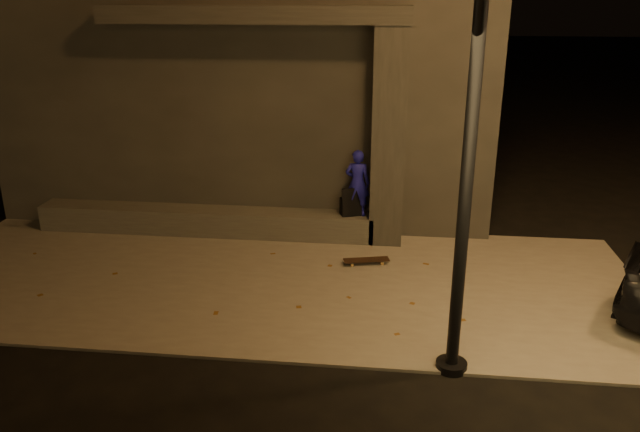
# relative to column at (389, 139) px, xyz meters

# --- Properties ---
(ground) EXTENTS (120.00, 120.00, 0.00)m
(ground) POSITION_rel_column_xyz_m (-1.70, -3.75, -1.84)
(ground) COLOR black
(ground) RESTS_ON ground
(sidewalk) EXTENTS (11.00, 4.40, 0.04)m
(sidewalk) POSITION_rel_column_xyz_m (-1.70, -1.75, -1.82)
(sidewalk) COLOR slate
(sidewalk) RESTS_ON ground
(building) EXTENTS (9.00, 5.10, 5.22)m
(building) POSITION_rel_column_xyz_m (-2.70, 2.74, 0.77)
(building) COLOR #343230
(building) RESTS_ON ground
(ledge) EXTENTS (6.00, 0.55, 0.45)m
(ledge) POSITION_rel_column_xyz_m (-3.20, 0.00, -1.58)
(ledge) COLOR #4C4A45
(ledge) RESTS_ON sidewalk
(column) EXTENTS (0.55, 0.55, 3.60)m
(column) POSITION_rel_column_xyz_m (0.00, 0.00, 0.00)
(column) COLOR #343230
(column) RESTS_ON sidewalk
(canopy) EXTENTS (5.00, 0.70, 0.28)m
(canopy) POSITION_rel_column_xyz_m (-2.20, 0.05, 1.94)
(canopy) COLOR #343230
(canopy) RESTS_ON column
(skateboarder) EXTENTS (0.45, 0.32, 1.15)m
(skateboarder) POSITION_rel_column_xyz_m (-0.50, 0.00, -0.77)
(skateboarder) COLOR #1C1BAF
(skateboarder) RESTS_ON ledge
(backpack) EXTENTS (0.41, 0.33, 0.50)m
(backpack) POSITION_rel_column_xyz_m (-0.60, 0.00, -1.18)
(backpack) COLOR black
(backpack) RESTS_ON ledge
(skateboard) EXTENTS (0.75, 0.36, 0.08)m
(skateboard) POSITION_rel_column_xyz_m (-0.28, -1.05, -1.73)
(skateboard) COLOR black
(skateboard) RESTS_ON sidewalk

